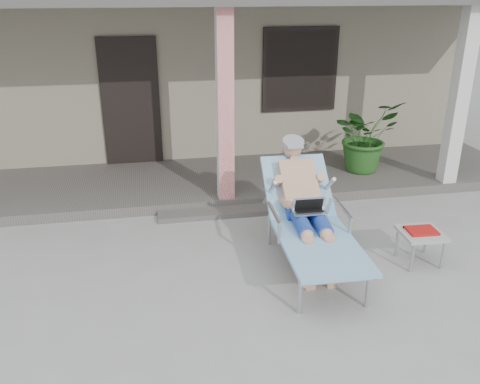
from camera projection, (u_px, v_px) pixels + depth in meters
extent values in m
plane|color=#9E9E99|center=(257.00, 285.00, 5.49)|extent=(60.00, 60.00, 0.00)
cube|color=gray|center=(193.00, 61.00, 10.83)|extent=(10.00, 5.00, 3.00)
cube|color=black|center=(131.00, 102.00, 8.42)|extent=(0.95, 0.06, 2.10)
cube|color=black|center=(300.00, 70.00, 8.75)|extent=(1.20, 0.06, 1.30)
cube|color=black|center=(300.00, 70.00, 8.74)|extent=(1.32, 0.05, 1.42)
cube|color=#605B56|center=(218.00, 181.00, 8.19)|extent=(10.00, 2.00, 0.15)
cube|color=red|center=(225.00, 108.00, 6.89)|extent=(0.22, 0.22, 2.61)
cube|color=silver|center=(459.00, 98.00, 7.48)|extent=(0.22, 0.22, 2.61)
cube|color=#605B56|center=(229.00, 212.00, 7.16)|extent=(2.00, 0.30, 0.07)
cylinder|color=#B7B7BC|center=(300.00, 296.00, 4.93)|extent=(0.05, 0.05, 0.41)
cylinder|color=#B7B7BC|center=(368.00, 290.00, 5.03)|extent=(0.05, 0.05, 0.41)
cylinder|color=#B7B7BC|center=(269.00, 230.00, 6.26)|extent=(0.05, 0.05, 0.41)
cylinder|color=#B7B7BC|center=(324.00, 226.00, 6.36)|extent=(0.05, 0.05, 0.41)
cube|color=#B7B7BC|center=(320.00, 247.00, 5.38)|extent=(0.73, 1.37, 0.03)
cube|color=#86C2CF|center=(320.00, 245.00, 5.37)|extent=(0.84, 1.42, 0.04)
cube|color=#B7B7BC|center=(297.00, 190.00, 6.18)|extent=(0.71, 0.66, 0.54)
cube|color=#86C2CF|center=(297.00, 188.00, 6.16)|extent=(0.82, 0.74, 0.62)
cylinder|color=#97979A|center=(293.00, 141.00, 6.27)|extent=(0.28, 0.28, 0.14)
cube|color=silver|center=(308.00, 211.00, 5.73)|extent=(0.37, 0.27, 0.26)
cube|color=#A9A9A4|center=(422.00, 233.00, 5.80)|extent=(0.49, 0.49, 0.04)
cylinder|color=#B7B7BC|center=(412.00, 258.00, 5.67)|extent=(0.03, 0.03, 0.36)
cylinder|color=#B7B7BC|center=(443.00, 255.00, 5.73)|extent=(0.03, 0.03, 0.36)
cylinder|color=#B7B7BC|center=(397.00, 242.00, 6.01)|extent=(0.03, 0.03, 0.36)
cylinder|color=#B7B7BC|center=(426.00, 240.00, 6.07)|extent=(0.03, 0.03, 0.36)
cube|color=#B51513|center=(422.00, 231.00, 5.79)|extent=(0.34, 0.26, 0.03)
cube|color=black|center=(417.00, 226.00, 5.90)|extent=(0.33, 0.04, 0.03)
imported|color=#26591E|center=(365.00, 136.00, 8.25)|extent=(1.29, 1.20, 1.17)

